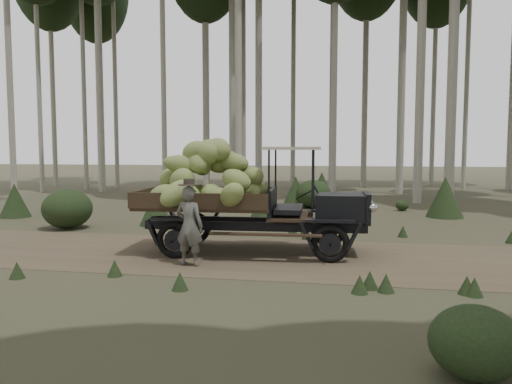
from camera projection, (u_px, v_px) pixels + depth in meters
ground at (352, 260)px, 10.20m from camera, size 120.00×120.00×0.00m
dirt_track at (352, 259)px, 10.20m from camera, size 70.00×4.00×0.01m
banana_truck at (227, 186)px, 10.78m from camera, size 5.13×2.52×2.52m
farmer at (189, 225)px, 9.62m from camera, size 0.62×0.48×1.69m
undergrowth at (396, 234)px, 9.99m from camera, size 23.70×23.63×1.38m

